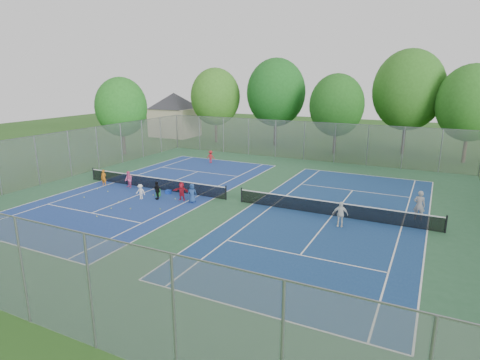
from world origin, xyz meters
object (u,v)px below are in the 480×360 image
net_left (154,183)px  net_right (333,209)px  ball_crate (168,192)px  instructor (419,205)px  ball_hopper (158,193)px

net_left → net_right: (14.00, 0.00, 0.00)m
net_left → ball_crate: size_ratio=37.18×
instructor → net_left: bearing=3.7°
net_left → net_right: size_ratio=1.00×
net_left → ball_crate: bearing=-18.8°
instructor → ball_crate: bearing=6.3°
ball_crate → ball_hopper: size_ratio=0.64×
ball_hopper → instructor: 17.63m
ball_crate → instructor: size_ratio=0.19×
net_right → net_left: bearing=180.0°
ball_hopper → net_left: bearing=136.3°
net_left → net_right: bearing=0.0°
net_left → net_right: 14.00m
net_left → instructor: size_ratio=6.90×
net_left → ball_hopper: size_ratio=23.94×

